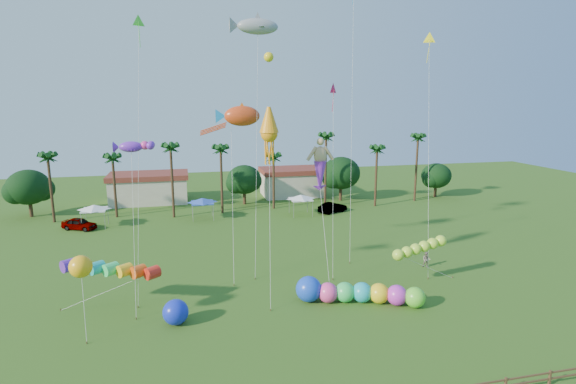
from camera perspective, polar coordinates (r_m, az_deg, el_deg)
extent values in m
plane|color=#285116|center=(31.38, 4.44, -20.07)|extent=(160.00, 160.00, 0.00)
cylinder|color=#3A2819|center=(68.80, -27.87, 0.21)|extent=(0.36, 0.36, 9.00)
cylinder|color=#3A2819|center=(68.21, -21.14, 0.48)|extent=(0.36, 0.36, 8.50)
cylinder|color=#3A2819|center=(65.44, -14.48, 1.12)|extent=(0.36, 0.36, 10.00)
cylinder|color=#3A2819|center=(66.66, -8.43, 1.33)|extent=(0.36, 0.36, 9.50)
cylinder|color=#3A2819|center=(68.86, -1.84, 1.15)|extent=(0.36, 0.36, 8.00)
cylinder|color=#3A2819|center=(69.65, 4.79, 2.48)|extent=(0.36, 0.36, 11.00)
cylinder|color=#3A2819|center=(71.76, 11.11, 1.76)|extent=(0.36, 0.36, 9.00)
cylinder|color=#3A2819|center=(76.99, 15.97, 2.76)|extent=(0.36, 0.36, 10.50)
sphere|color=#113814|center=(73.72, -30.10, 0.54)|extent=(5.88, 5.88, 5.88)
sphere|color=#113814|center=(72.10, -5.59, 1.59)|extent=(5.46, 5.46, 5.46)
sphere|color=#113814|center=(74.81, 6.75, 2.41)|extent=(6.30, 6.30, 6.30)
sphere|color=#113814|center=(81.43, 18.31, 1.98)|extent=(5.04, 5.04, 5.04)
cube|color=beige|center=(76.99, -17.20, 0.23)|extent=(12.00, 7.00, 4.00)
cube|color=beige|center=(78.93, 0.44, 1.02)|extent=(10.00, 7.00, 4.00)
pyramid|color=white|center=(63.99, -23.40, -1.76)|extent=(3.00, 3.00, 0.60)
pyramid|color=blue|center=(63.93, -10.82, -1.01)|extent=(3.00, 3.00, 0.60)
pyramid|color=white|center=(64.99, 1.63, -0.60)|extent=(3.00, 3.00, 0.60)
cube|color=brown|center=(32.29, 30.30, -19.73)|extent=(0.12, 0.12, 1.00)
imported|color=#4C4C54|center=(64.20, -24.98, -3.68)|extent=(4.84, 3.64, 1.53)
imported|color=#4C4C54|center=(67.31, 5.68, -1.97)|extent=(4.88, 3.43, 1.53)
imported|color=gray|center=(47.47, 17.16, -8.21)|extent=(0.98, 0.93, 1.59)
sphere|color=#FF439B|center=(38.17, 5.08, -12.61)|extent=(1.68, 1.68, 1.68)
sphere|color=#32D75E|center=(38.39, 7.24, -12.51)|extent=(1.68, 1.68, 1.68)
sphere|color=#1CAFC5|center=(38.57, 9.37, -12.46)|extent=(1.68, 1.68, 1.68)
sphere|color=yellow|center=(38.63, 11.50, -12.50)|extent=(1.68, 1.68, 1.68)
sphere|color=#D131D0|center=(38.61, 13.65, -12.62)|extent=(1.68, 1.68, 1.68)
sphere|color=#5FDB30|center=(38.58, 15.82, -12.75)|extent=(1.68, 1.68, 1.68)
sphere|color=blue|center=(38.14, 2.64, -12.21)|extent=(2.75, 2.75, 2.15)
sphere|color=#1629CB|center=(35.61, -14.08, -14.58)|extent=(1.92, 1.92, 1.92)
cylinder|color=red|center=(37.86, -19.69, -9.86)|extent=(6.98, 4.39, 1.00)
cylinder|color=silver|center=(39.29, -22.08, -11.64)|extent=(7.30, 1.36, 3.07)
cylinder|color=brown|center=(41.20, -26.93, -13.16)|extent=(0.08, 0.08, 0.16)
ellipsoid|color=#AFE933|center=(41.11, 13.81, -7.77)|extent=(5.57, 2.65, 1.21)
cylinder|color=silver|center=(43.39, 17.14, -9.07)|extent=(6.18, 0.86, 3.09)
cylinder|color=brown|center=(45.79, 20.16, -10.11)|extent=(0.08, 0.08, 0.16)
sphere|color=#FFB014|center=(35.00, -24.83, -8.59)|extent=(1.74, 1.74, 1.58)
cylinder|color=silver|center=(35.11, -24.51, -12.91)|extent=(0.32, 1.71, 5.03)
cylinder|color=brown|center=(35.39, -24.19, -17.07)|extent=(0.08, 0.08, 0.16)
cylinder|color=silver|center=(39.82, 4.75, -4.88)|extent=(0.44, 4.92, 10.41)
cylinder|color=brown|center=(39.37, 5.44, -13.05)|extent=(0.08, 0.08, 0.16)
ellipsoid|color=red|center=(44.30, -5.85, 9.59)|extent=(5.42, 2.58, 2.17)
cylinder|color=silver|center=(42.26, -6.34, -0.75)|extent=(1.83, 5.81, 14.97)
cylinder|color=brown|center=(41.67, -6.87, -11.65)|extent=(0.08, 0.08, 0.16)
ellipsoid|color=gray|center=(46.32, -3.86, 20.24)|extent=(5.69, 3.44, 1.91)
cylinder|color=silver|center=(42.97, -4.02, 5.23)|extent=(1.59, 6.00, 23.45)
cylinder|color=brown|center=(42.88, -4.19, -10.90)|extent=(0.08, 0.08, 0.16)
cone|color=orange|center=(37.93, -2.42, 7.42)|extent=(2.15, 2.15, 4.63)
cylinder|color=silver|center=(36.75, -2.32, -3.57)|extent=(0.91, 4.65, 13.71)
cylinder|color=brown|center=(36.95, -2.23, -14.73)|extent=(0.08, 0.08, 0.16)
ellipsoid|color=purple|center=(37.22, -19.31, 5.45)|extent=(3.32, 2.11, 1.22)
cylinder|color=silver|center=(36.78, -19.02, -4.85)|extent=(0.17, 3.37, 12.90)
cylinder|color=brown|center=(37.50, -18.72, -14.96)|extent=(0.08, 0.08, 0.16)
cone|color=#DB1847|center=(43.50, 5.77, 12.83)|extent=(1.15, 0.99, 1.26)
cylinder|color=silver|center=(42.24, 5.74, 0.97)|extent=(1.01, 3.84, 17.45)
cylinder|color=brown|center=(42.82, 5.71, -10.96)|extent=(0.08, 0.08, 0.16)
cone|color=#FFF01A|center=(46.82, 17.51, 18.04)|extent=(1.28, 0.86, 1.30)
cylinder|color=silver|center=(44.43, 17.43, 4.09)|extent=(1.37, 4.74, 22.14)
cylinder|color=brown|center=(44.83, 17.36, -10.40)|extent=(0.08, 0.08, 0.16)
cone|color=#46EA37|center=(41.12, -18.45, 19.80)|extent=(1.19, 0.75, 1.20)
cylinder|color=silver|center=(38.53, -18.47, 3.40)|extent=(1.08, 5.01, 22.73)
cylinder|color=brown|center=(39.34, -18.50, -13.65)|extent=(0.08, 0.08, 0.16)
cylinder|color=silver|center=(45.99, 8.09, 8.21)|extent=(0.96, 3.45, 27.69)
cylinder|color=brown|center=(47.09, 7.83, -8.88)|extent=(0.08, 0.08, 0.16)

